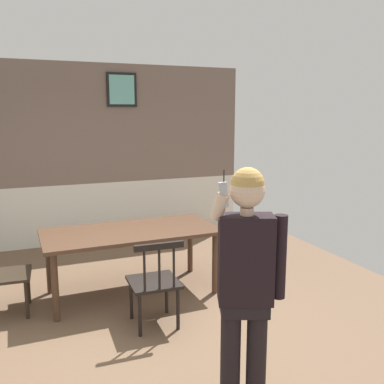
{
  "coord_description": "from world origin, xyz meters",
  "views": [
    {
      "loc": [
        -0.95,
        -3.93,
        2.1
      ],
      "look_at": [
        0.3,
        -0.87,
        1.49
      ],
      "focal_mm": 39.77,
      "sensor_mm": 36.0,
      "label": 1
    }
  ],
  "objects_px": {
    "chair_near_window": "(2,273)",
    "chair_by_doorway": "(155,282)",
    "person_figure": "(246,278)",
    "dining_table": "(131,237)"
  },
  "relations": [
    {
      "from": "chair_by_doorway",
      "to": "person_figure",
      "type": "bearing_deg",
      "value": -80.38
    },
    {
      "from": "chair_by_doorway",
      "to": "person_figure",
      "type": "xyz_separation_m",
      "value": [
        0.2,
        -1.46,
        0.56
      ]
    },
    {
      "from": "dining_table",
      "to": "chair_by_doorway",
      "type": "height_order",
      "value": "chair_by_doorway"
    },
    {
      "from": "dining_table",
      "to": "person_figure",
      "type": "bearing_deg",
      "value": -84.86
    },
    {
      "from": "chair_near_window",
      "to": "dining_table",
      "type": "bearing_deg",
      "value": 94.67
    },
    {
      "from": "person_figure",
      "to": "chair_by_doorway",
      "type": "bearing_deg",
      "value": -60.49
    },
    {
      "from": "chair_by_doorway",
      "to": "person_figure",
      "type": "distance_m",
      "value": 1.57
    },
    {
      "from": "chair_near_window",
      "to": "chair_by_doorway",
      "type": "bearing_deg",
      "value": 62.73
    },
    {
      "from": "chair_by_doorway",
      "to": "chair_near_window",
      "type": "bearing_deg",
      "value": 150.6
    },
    {
      "from": "chair_near_window",
      "to": "chair_by_doorway",
      "type": "distance_m",
      "value": 1.64
    }
  ]
}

